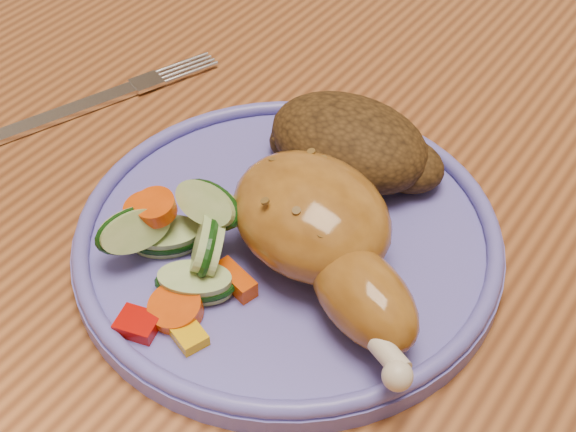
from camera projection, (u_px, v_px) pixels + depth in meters
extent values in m
cube|color=brown|center=(407.00, 184.00, 0.56)|extent=(0.90, 1.40, 0.04)
cube|color=brown|center=(364.00, 51.00, 1.35)|extent=(0.06, 0.06, 0.71)
cylinder|color=#4C2D16|center=(384.00, 260.00, 1.21)|extent=(0.04, 0.04, 0.41)
cylinder|color=#4C2D16|center=(486.00, 138.00, 1.43)|extent=(0.04, 0.04, 0.41)
cylinder|color=#5B55B5|center=(288.00, 241.00, 0.48)|extent=(0.26, 0.26, 0.01)
torus|color=#5B55B5|center=(288.00, 228.00, 0.47)|extent=(0.25, 0.25, 0.01)
ellipsoid|color=#9D6321|center=(311.00, 215.00, 0.45)|extent=(0.12, 0.11, 0.05)
ellipsoid|color=#9D6321|center=(363.00, 295.00, 0.42)|extent=(0.09, 0.07, 0.04)
sphere|color=beige|center=(397.00, 376.00, 0.38)|extent=(0.02, 0.02, 0.02)
ellipsoid|color=#3F280F|center=(349.00, 142.00, 0.51)|extent=(0.11, 0.08, 0.05)
ellipsoid|color=#3F280F|center=(404.00, 164.00, 0.50)|extent=(0.05, 0.04, 0.03)
ellipsoid|color=#3F280F|center=(302.00, 143.00, 0.52)|extent=(0.04, 0.04, 0.02)
cube|color=#A50A05|center=(138.00, 324.00, 0.42)|extent=(0.03, 0.02, 0.01)
cube|color=#E5A507|center=(189.00, 336.00, 0.42)|extent=(0.02, 0.02, 0.01)
cylinder|color=#E34807|center=(145.00, 212.00, 0.48)|extent=(0.03, 0.03, 0.02)
cube|color=#E34807|center=(235.00, 280.00, 0.44)|extent=(0.03, 0.02, 0.01)
cylinder|color=#E34807|center=(155.00, 207.00, 0.45)|extent=(0.02, 0.02, 0.01)
cylinder|color=#E34807|center=(176.00, 309.00, 0.43)|extent=(0.03, 0.03, 0.01)
cylinder|color=#B5C983|center=(133.00, 230.00, 0.45)|extent=(0.05, 0.05, 0.04)
cylinder|color=#B5C983|center=(208.00, 244.00, 0.44)|extent=(0.04, 0.05, 0.04)
cylinder|color=#B5C983|center=(195.00, 283.00, 0.44)|extent=(0.06, 0.06, 0.02)
cylinder|color=#B5C983|center=(209.00, 205.00, 0.45)|extent=(0.04, 0.04, 0.04)
cylinder|color=#B5C983|center=(166.00, 237.00, 0.46)|extent=(0.06, 0.06, 0.02)
cube|color=silver|center=(59.00, 115.00, 0.58)|extent=(0.06, 0.12, 0.00)
cube|color=silver|center=(147.00, 82.00, 0.60)|extent=(0.04, 0.07, 0.00)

